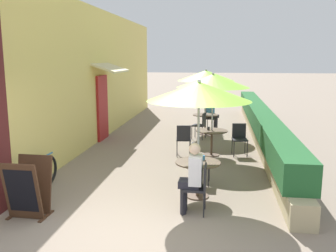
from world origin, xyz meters
name	(u,v)px	position (x,y,z in m)	size (l,w,h in m)	color
ground_plane	(125,234)	(0.00, 0.00, 0.00)	(120.00, 120.00, 0.00)	gray
cafe_facade_wall	(102,75)	(-2.54, 7.09, 2.09)	(0.98, 14.45, 4.20)	#E0CC6B
planter_hedge	(260,124)	(2.75, 7.13, 0.54)	(0.60, 13.45, 1.01)	tan
patio_table_near	(198,170)	(1.02, 1.73, 0.54)	(0.87, 0.87, 0.70)	brown
patio_umbrella_near	(199,92)	(1.02, 1.73, 2.06)	(1.96, 1.96, 2.28)	#B7B7BC
cafe_chair_near_left	(197,160)	(0.96, 2.51, 0.52)	(0.41, 0.41, 0.87)	#232328
cafe_chair_near_right	(199,185)	(1.08, 0.96, 0.52)	(0.41, 0.41, 0.87)	#232328
seated_patron_near_right	(192,175)	(0.97, 0.96, 0.69)	(0.41, 0.34, 1.25)	#23232D
coffee_cup_near	(203,158)	(1.11, 1.88, 0.75)	(0.07, 0.07, 0.09)	teal
patio_table_mid	(212,136)	(1.21, 4.91, 0.54)	(0.87, 0.87, 0.70)	brown
patio_umbrella_mid	(213,81)	(1.21, 4.91, 2.06)	(1.96, 1.96, 2.28)	#B7B7BC
cafe_chair_mid_left	(239,137)	(1.98, 5.07, 0.52)	(0.44, 0.44, 0.87)	#232328
cafe_chair_mid_right	(184,137)	(0.45, 4.75, 0.52)	(0.44, 0.44, 0.87)	#232328
coffee_cup_mid	(208,128)	(1.12, 4.96, 0.75)	(0.07, 0.07, 0.09)	#232328
patio_table_far	(205,119)	(0.92, 7.76, 0.54)	(0.87, 0.87, 0.70)	brown
patio_umbrella_far	(206,76)	(0.92, 7.76, 2.06)	(1.96, 1.96, 2.28)	#B7B7BC
cafe_chair_far_left	(201,124)	(0.81, 6.99, 0.52)	(0.48, 0.48, 0.87)	#232328
cafe_chair_far_right	(209,116)	(1.03, 8.53, 0.52)	(0.48, 0.48, 0.87)	#232328
seated_patron_far_right	(212,112)	(1.14, 8.50, 0.69)	(0.46, 0.41, 1.25)	#23232D
coffee_cup_far	(205,113)	(0.90, 7.83, 0.75)	(0.07, 0.07, 0.09)	white
bicycle_leaning	(35,177)	(-2.20, 1.46, 0.34)	(0.18, 1.71, 0.73)	black
menu_board	(28,188)	(-1.78, 0.44, 0.50)	(0.66, 0.65, 1.01)	#422819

